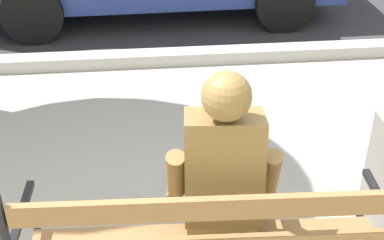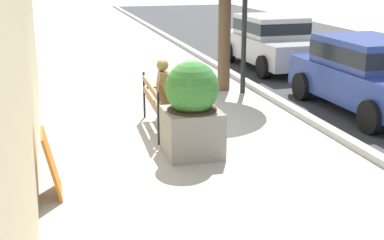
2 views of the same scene
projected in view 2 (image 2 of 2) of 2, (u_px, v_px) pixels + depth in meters
The scene contains 9 objects.
ground_plane at pixel (165, 128), 10.26m from camera, with size 80.00×80.00×0.00m, color #ADA8A0.
curb_stone at pixel (302, 114), 10.98m from camera, with size 60.00×0.20×0.12m, color #B2AFA8.
building_wall_behind at pixel (12, 61), 7.73m from camera, with size 12.00×0.50×3.37m, color #C6B78C.
park_bench at pixel (159, 102), 10.02m from camera, with size 1.82×0.61×0.95m.
bronze_statue_seated at pixel (171, 96), 9.94m from camera, with size 0.68×0.77×1.37m.
concrete_planter at pixel (192, 110), 8.62m from camera, with size 0.90×0.90×1.58m.
parked_car_silver at pixel (271, 40), 15.92m from camera, with size 4.14×2.00×1.56m.
parked_car_blue at pixel (369, 73), 11.19m from camera, with size 4.14×2.00×1.56m.
leaning_signboard at pixel (51, 163), 7.23m from camera, with size 0.70×0.04×0.90m, color #C6661E.
Camera 2 is at (9.58, -2.10, 3.06)m, focal length 49.70 mm.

